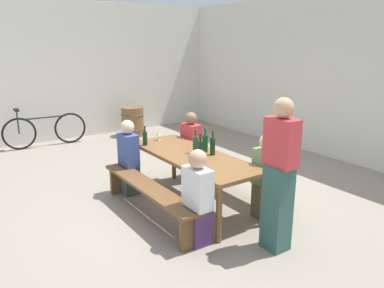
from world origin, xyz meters
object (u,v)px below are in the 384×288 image
(wine_bottle_4, at_px, (213,146))
(seated_guest_near_1, at_px, (197,199))
(wine_glass_1, at_px, (198,154))
(parked_bicycle_0, at_px, (45,130))
(wine_bottle_3, at_px, (200,149))
(seated_guest_far_0, at_px, (191,148))
(wine_barrel, at_px, (133,121))
(standing_host, at_px, (279,178))
(tasting_table, at_px, (192,159))
(seated_guest_far_1, at_px, (265,178))
(wine_bottle_1, at_px, (145,138))
(wine_bottle_0, at_px, (195,144))
(wine_glass_0, at_px, (158,134))
(bench_far, at_px, (230,171))
(bench_near, at_px, (148,192))
(seated_guest_near_0, at_px, (129,159))
(wine_bottle_2, at_px, (205,143))

(wine_bottle_4, xyz_separation_m, seated_guest_near_1, (0.74, -0.78, -0.33))
(wine_glass_1, bearing_deg, parked_bicycle_0, -170.46)
(wine_bottle_3, height_order, seated_guest_far_0, seated_guest_far_0)
(wine_barrel, bearing_deg, standing_host, -10.01)
(tasting_table, xyz_separation_m, seated_guest_far_1, (0.87, 0.56, -0.12))
(standing_host, bearing_deg, wine_bottle_1, 10.21)
(wine_bottle_0, height_order, seated_guest_near_1, seated_guest_near_1)
(wine_glass_0, distance_m, seated_guest_near_1, 1.96)
(wine_glass_0, bearing_deg, wine_barrel, 161.20)
(wine_bottle_3, distance_m, seated_guest_far_1, 0.93)
(wine_bottle_0, relative_size, wine_barrel, 0.46)
(bench_far, height_order, wine_barrel, wine_barrel)
(wine_glass_1, distance_m, standing_host, 1.19)
(seated_guest_near_1, bearing_deg, wine_barrel, 71.96)
(wine_glass_0, bearing_deg, wine_bottle_4, 11.46)
(wine_glass_1, bearing_deg, seated_guest_far_0, 149.36)
(wine_bottle_3, relative_size, wine_glass_1, 2.10)
(seated_guest_far_0, bearing_deg, wine_bottle_4, 71.79)
(bench_near, height_order, wine_bottle_3, wine_bottle_3)
(bench_near, relative_size, standing_host, 1.25)
(seated_guest_near_0, distance_m, seated_guest_near_1, 1.80)
(wine_bottle_1, bearing_deg, parked_bicycle_0, -170.12)
(bench_far, relative_size, seated_guest_near_0, 1.87)
(parked_bicycle_0, bearing_deg, wine_bottle_0, -73.71)
(wine_bottle_0, distance_m, wine_bottle_2, 0.15)
(wine_glass_0, xyz_separation_m, standing_host, (2.44, 0.11, -0.01))
(seated_guest_near_0, bearing_deg, parked_bicycle_0, 96.19)
(seated_guest_far_1, distance_m, standing_host, 0.83)
(bench_near, height_order, wine_bottle_1, wine_bottle_1)
(seated_guest_near_1, height_order, parked_bicycle_0, seated_guest_near_1)
(seated_guest_near_0, bearing_deg, bench_far, -34.81)
(wine_bottle_0, height_order, parked_bicycle_0, wine_bottle_0)
(wine_bottle_2, distance_m, wine_glass_0, 0.97)
(wine_bottle_1, bearing_deg, seated_guest_far_0, 92.68)
(bench_near, xyz_separation_m, parked_bicycle_0, (-4.41, -0.23, 0.01))
(bench_far, relative_size, wine_bottle_4, 6.44)
(standing_host, bearing_deg, bench_near, 28.28)
(wine_glass_0, bearing_deg, seated_guest_near_0, -84.15)
(bench_far, distance_m, seated_guest_far_0, 0.87)
(wine_bottle_3, relative_size, wine_bottle_4, 1.01)
(tasting_table, xyz_separation_m, wine_bottle_4, (0.18, 0.22, 0.20))
(parked_bicycle_0, bearing_deg, wine_bottle_2, -71.99)
(wine_bottle_3, xyz_separation_m, wine_glass_1, (0.13, -0.13, -0.01))
(wine_glass_0, xyz_separation_m, seated_guest_near_0, (0.06, -0.56, -0.30))
(wine_bottle_0, distance_m, seated_guest_far_1, 1.07)
(seated_guest_far_0, bearing_deg, wine_bottle_2, 68.56)
(bench_far, xyz_separation_m, seated_guest_far_1, (0.87, -0.15, 0.19))
(bench_near, bearing_deg, seated_guest_near_0, 170.32)
(bench_near, xyz_separation_m, wine_bottle_4, (0.18, 0.93, 0.52))
(bench_far, distance_m, wine_bottle_3, 0.91)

